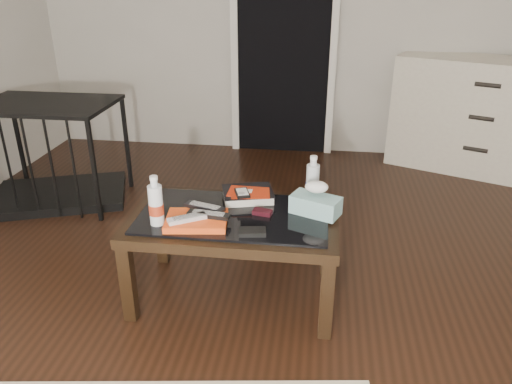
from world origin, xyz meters
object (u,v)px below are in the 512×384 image
Objects in this scene: coffee_table at (234,226)px; tissue_box at (316,205)px; water_bottle_right at (313,178)px; water_bottle_left at (156,200)px; pet_crate at (56,169)px; textbook at (248,195)px; dresser at (472,115)px.

coffee_table is 0.41m from tissue_box.
coffee_table is 4.20× the size of water_bottle_right.
tissue_box is at bearing 15.64° from water_bottle_left.
pet_crate is 1.71m from textbook.
water_bottle_right is at bearing 26.74° from water_bottle_left.
pet_crate reaches higher than coffee_table.
pet_crate is at bearing 176.51° from tissue_box.
water_bottle_right reaches higher than coffee_table.
water_bottle_left is (-1.93, -2.15, 0.13)m from dresser.
textbook is (-1.55, -1.83, 0.03)m from dresser.
textbook is at bearing -176.57° from tissue_box.
dresser is 2.18m from water_bottle_right.
water_bottle_left and water_bottle_right have the same top height.
tissue_box is (-1.21, -1.95, 0.06)m from dresser.
pet_crate is 4.41× the size of water_bottle_right.
water_bottle_left is (1.13, -1.11, 0.35)m from pet_crate.
tissue_box is (0.35, -0.12, 0.02)m from textbook.
tissue_box is at bearing 8.52° from coffee_table.
coffee_table is 2.57m from dresser.
textbook is at bearing -47.42° from pet_crate.
pet_crate is at bearing 157.43° from water_bottle_right.
water_bottle_right is at bearing 29.63° from coffee_table.
water_bottle_left is 1.00× the size of water_bottle_right.
dresser is 5.20× the size of textbook.
dresser is 5.65× the size of tissue_box.
coffee_table is 0.77× the size of dresser.
water_bottle_left is (-0.33, -0.14, 0.18)m from coffee_table.
pet_crate reaches higher than tissue_box.
water_bottle_left is at bearing -141.64° from tissue_box.
dresser is at bearing 81.02° from tissue_box.
water_bottle_right is at bearing 120.95° from tissue_box.
pet_crate is at bearing 136.89° from textbook.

